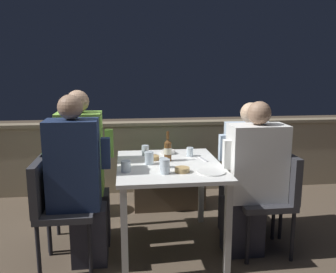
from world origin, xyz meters
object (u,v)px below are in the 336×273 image
Objects in this scene: person_green_blouse at (85,168)px; beer_bottle at (168,150)px; potted_plant at (59,172)px; person_navy_jumper at (78,181)px; chair_right_far at (264,178)px; chair_right_near at (274,191)px; chair_left_near at (54,201)px; person_white_polo at (252,179)px; chair_left_far at (63,187)px; person_blue_shirt at (245,169)px.

person_green_blouse is 5.25× the size of beer_bottle.
potted_plant is at bearing 117.64° from person_green_blouse.
chair_right_far is (1.67, 0.38, -0.16)m from person_navy_jumper.
person_navy_jumper is 1.58× the size of chair_right_near.
chair_left_near is 1.12× the size of potted_plant.
person_green_blouse reaches higher than person_white_polo.
beer_bottle is (0.72, -0.07, 0.16)m from person_green_blouse.
person_navy_jumper reaches higher than chair_right_near.
person_white_polo reaches higher than potted_plant.
chair_right_near is 0.38m from chair_right_far.
person_green_blouse is 1.63m from chair_right_near.
chair_right_far is at bearing 79.68° from chair_right_near.
person_navy_jumper is 1.58× the size of chair_right_far.
beer_bottle is at bearing 162.96° from chair_right_near.
person_white_polo is at bearing 0.03° from person_navy_jumper.
chair_left_far is 1.12× the size of potted_plant.
beer_bottle is at bearing -4.25° from chair_left_far.
chair_left_far is 1.00× the size of chair_right_near.
chair_left_far and chair_right_near have the same top height.
chair_right_far is (1.87, 0.38, 0.00)m from chair_left_near.
person_white_polo is (1.41, 0.00, -0.04)m from person_navy_jumper.
person_green_blouse is 1.60× the size of chair_right_far.
person_blue_shirt is at bearing -19.04° from potted_plant.
person_white_polo is 2.02m from potted_plant.
chair_right_near is at bearing -17.04° from beer_bottle.
person_navy_jumper is 1.58× the size of chair_left_far.
person_green_blouse is 1.79× the size of potted_plant.
chair_left_far is 0.66× the size of person_white_polo.
person_white_polo is (1.40, -0.33, -0.05)m from person_green_blouse.
person_white_polo is at bearing -11.86° from chair_left_far.
person_navy_jumper reaches higher than person_white_polo.
chair_right_far is (1.66, 0.04, -0.16)m from person_green_blouse.
potted_plant is (-1.75, 1.00, -0.18)m from person_white_polo.
person_white_polo is (1.60, 0.00, 0.12)m from chair_left_near.
chair_left_far is 0.25m from person_green_blouse.
potted_plant is at bearing 150.19° from person_white_polo.
person_green_blouse is 1.60× the size of chair_right_near.
chair_right_far is (0.26, 0.37, -0.12)m from person_white_polo.
person_green_blouse is at bearing -178.58° from chair_right_far.
potted_plant is (-1.07, 0.73, -0.39)m from beer_bottle.
chair_right_far is at bearing 1.42° from person_green_blouse.
beer_bottle is (0.92, -0.07, 0.32)m from chair_left_far.
chair_left_far is 3.29× the size of beer_bottle.
person_blue_shirt is (-0.20, -0.00, 0.09)m from chair_right_far.
chair_right_near is (1.80, 0.00, 0.00)m from chair_left_near.
person_navy_jumper is at bearing -179.97° from person_white_polo.
person_navy_jumper reaches higher than chair_right_far.
chair_left_near is at bearing -167.32° from person_blue_shirt.
chair_left_near is 1.01m from potted_plant.
beer_bottle reaches higher than chair_right_near.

